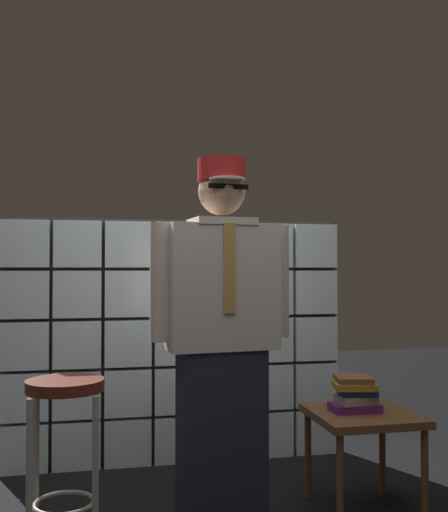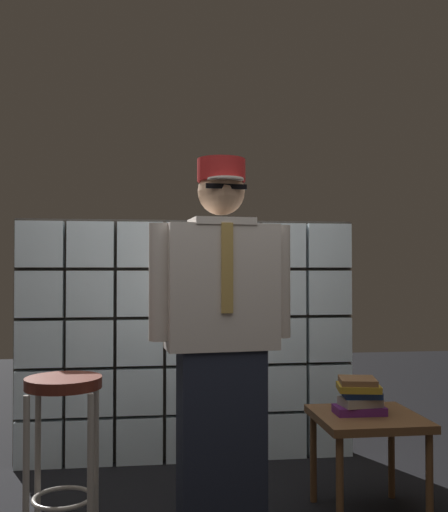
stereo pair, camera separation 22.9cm
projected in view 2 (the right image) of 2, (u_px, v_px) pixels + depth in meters
The scene contains 5 objects.
glass_block_wall at pixel (189, 341), 3.85m from camera, with size 2.22×0.10×1.59m.
standing_person at pixel (221, 334), 2.88m from camera, with size 0.72×0.33×1.79m.
bar_stool at pixel (63, 421), 2.63m from camera, with size 0.34×0.34×0.77m.
side_table at pixel (367, 428), 2.98m from camera, with size 0.52×0.52×0.51m.
book_stack at pixel (359, 396), 3.00m from camera, with size 0.25×0.23×0.18m.
Camera 2 is at (-0.26, -2.50, 1.25)m, focal length 41.38 mm.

